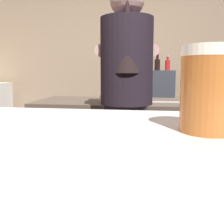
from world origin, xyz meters
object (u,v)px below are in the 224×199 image
at_px(mixing_bowl, 110,98).
at_px(chefs_knife, 165,102).
at_px(bottle_soy, 168,65).
at_px(pint_glass_far, 208,89).
at_px(bottle_olive_oil, 157,64).
at_px(bartender, 126,96).

height_order(mixing_bowl, chefs_knife, mixing_bowl).
bearing_deg(bottle_soy, chefs_knife, -94.76).
bearing_deg(mixing_bowl, pint_glass_far, -76.81).
distance_m(mixing_bowl, chefs_knife, 0.45).
bearing_deg(chefs_knife, mixing_bowl, 174.92).
bearing_deg(chefs_knife, bottle_soy, 84.27).
distance_m(mixing_bowl, bottle_olive_oil, 1.38).
bearing_deg(mixing_bowl, bottle_olive_oil, 71.45).
relative_size(pint_glass_far, bottle_soy, 0.69).
relative_size(bartender, bottle_olive_oil, 8.21).
bearing_deg(mixing_bowl, chefs_knife, -4.11).
bearing_deg(chefs_knife, bartender, -125.53).
bearing_deg(mixing_bowl, bartender, -68.59).
xyz_separation_m(chefs_knife, pint_glass_far, (-0.05, -1.66, 0.23)).
bearing_deg(pint_glass_far, bottle_soy, 86.92).
height_order(bottle_soy, bottle_olive_oil, bottle_olive_oil).
xyz_separation_m(mixing_bowl, bottle_olive_oil, (0.43, 1.27, 0.31)).
relative_size(bartender, chefs_knife, 7.15).
xyz_separation_m(bartender, chefs_knife, (0.28, 0.41, -0.09)).
bearing_deg(bottle_olive_oil, bartender, -98.48).
height_order(bartender, bottle_olive_oil, bartender).
height_order(mixing_bowl, bottle_olive_oil, bottle_olive_oil).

